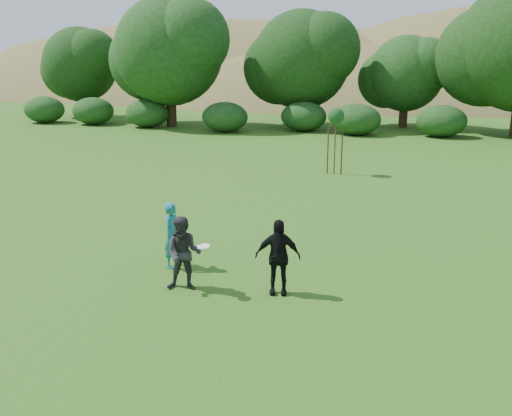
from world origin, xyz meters
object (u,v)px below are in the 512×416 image
Objects in this scene: player_grey at (184,254)px; player_black at (278,257)px; player_teal at (173,235)px; sapling at (336,118)px.

player_grey is 2.05m from player_black.
player_grey is at bearing -138.17° from player_teal.
sapling is (-0.62, 13.04, 1.59)m from player_black.
player_grey is at bearing -95.96° from sapling.
player_grey reaches higher than player_teal.
player_black reaches higher than player_grey.
player_black is (2.80, -0.86, 0.02)m from player_teal.
player_black is at bearing -2.19° from player_grey.
player_teal is 0.57× the size of sapling.
player_black is (2.02, 0.34, 0.01)m from player_grey.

